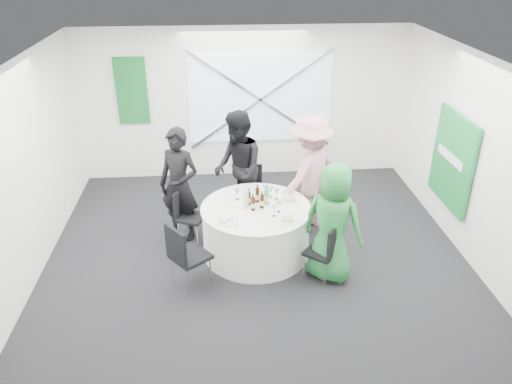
{
  "coord_description": "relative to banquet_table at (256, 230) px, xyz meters",
  "views": [
    {
      "loc": [
        -0.49,
        -5.91,
        4.13
      ],
      "look_at": [
        0.0,
        0.2,
        1.0
      ],
      "focal_mm": 35.0,
      "sensor_mm": 36.0,
      "label": 1
    }
  ],
  "objects": [
    {
      "name": "banquet_table",
      "position": [
        0.0,
        0.0,
        0.0
      ],
      "size": [
        1.56,
        1.56,
        0.76
      ],
      "color": "white",
      "rests_on": "floor"
    },
    {
      "name": "green_banner",
      "position": [
        -2.0,
        2.75,
        1.32
      ],
      "size": [
        0.55,
        0.04,
        1.2
      ],
      "primitive_type": "cube",
      "color": "#13632C",
      "rests_on": "wall_back"
    },
    {
      "name": "napkin",
      "position": [
        -0.43,
        -0.35,
        0.42
      ],
      "size": [
        0.2,
        0.2,
        0.05
      ],
      "primitive_type": "cube",
      "rotation": [
        0.0,
        0.0,
        0.73
      ],
      "color": "white",
      "rests_on": "plate_front_left"
    },
    {
      "name": "chair_front_left",
      "position": [
        -0.97,
        -0.76,
        0.18
      ],
      "size": [
        0.61,
        0.61,
        0.96
      ],
      "rotation": [
        0.0,
        0.0,
        2.23
      ],
      "color": "black",
      "rests_on": "floor"
    },
    {
      "name": "window_brace_a",
      "position": [
        0.3,
        2.72,
        1.12
      ],
      "size": [
        2.63,
        0.05,
        1.84
      ],
      "primitive_type": "cube",
      "rotation": [
        0.0,
        0.97,
        0.0
      ],
      "color": "silver",
      "rests_on": "window_panel"
    },
    {
      "name": "beer_bottle_b",
      "position": [
        0.03,
        0.15,
        0.49
      ],
      "size": [
        0.06,
        0.06,
        0.28
      ],
      "color": "#351909",
      "rests_on": "banquet_table"
    },
    {
      "name": "plate_front_left",
      "position": [
        -0.39,
        -0.36,
        0.39
      ],
      "size": [
        0.28,
        0.28,
        0.01
      ],
      "color": "white",
      "rests_on": "banquet_table"
    },
    {
      "name": "wall_right",
      "position": [
        3.0,
        -0.2,
        1.02
      ],
      "size": [
        0.0,
        6.0,
        6.0
      ],
      "primitive_type": "plane",
      "rotation": [
        1.57,
        0.0,
        -1.57
      ],
      "color": "white",
      "rests_on": "floor"
    },
    {
      "name": "wall_back",
      "position": [
        0.0,
        2.8,
        1.02
      ],
      "size": [
        6.0,
        0.0,
        6.0
      ],
      "primitive_type": "plane",
      "rotation": [
        1.57,
        0.0,
        0.0
      ],
      "color": "white",
      "rests_on": "floor"
    },
    {
      "name": "wine_glass_c",
      "position": [
        0.3,
        -0.16,
        0.5
      ],
      "size": [
        0.07,
        0.07,
        0.17
      ],
      "color": "white",
      "rests_on": "banquet_table"
    },
    {
      "name": "chair_back",
      "position": [
        0.01,
        1.14,
        0.12
      ],
      "size": [
        0.4,
        0.41,
        0.86
      ],
      "rotation": [
        0.0,
        0.0,
        -0.01
      ],
      "color": "black",
      "rests_on": "floor"
    },
    {
      "name": "knife_c",
      "position": [
        0.53,
        -0.23,
        0.38
      ],
      "size": [
        0.11,
        0.12,
        0.01
      ],
      "primitive_type": "cube",
      "rotation": [
        0.0,
        0.0,
        -0.72
      ],
      "color": "silver",
      "rests_on": "banquet_table"
    },
    {
      "name": "chair_front_right",
      "position": [
        0.87,
        -0.71,
        0.11
      ],
      "size": [
        0.54,
        0.54,
        0.84
      ],
      "rotation": [
        0.0,
        0.0,
        4.03
      ],
      "color": "black",
      "rests_on": "floor"
    },
    {
      "name": "knife_a",
      "position": [
        -0.33,
        -0.47,
        0.38
      ],
      "size": [
        0.1,
        0.13,
        0.01
      ],
      "primitive_type": "cube",
      "rotation": [
        0.0,
        0.0,
        -2.49
      ],
      "color": "silver",
      "rests_on": "banquet_table"
    },
    {
      "name": "person_woman_pink",
      "position": [
        0.88,
        0.72,
        0.53
      ],
      "size": [
        1.26,
        1.17,
        1.82
      ],
      "primitive_type": "imported",
      "rotation": [
        0.0,
        0.0,
        -2.46
      ],
      "color": "pink",
      "rests_on": "floor"
    },
    {
      "name": "beer_bottle_d",
      "position": [
        -0.05,
        -0.08,
        0.48
      ],
      "size": [
        0.06,
        0.06,
        0.26
      ],
      "color": "#351909",
      "rests_on": "banquet_table"
    },
    {
      "name": "person_man_back_left",
      "position": [
        -1.09,
        0.56,
        0.49
      ],
      "size": [
        0.76,
        0.66,
        1.75
      ],
      "primitive_type": "imported",
      "rotation": [
        0.0,
        0.0,
        -0.47
      ],
      "color": "black",
      "rests_on": "floor"
    },
    {
      "name": "knife_b",
      "position": [
        0.38,
        0.43,
        0.38
      ],
      "size": [
        0.09,
        0.14,
        0.01
      ],
      "primitive_type": "cube",
      "rotation": [
        0.0,
        0.0,
        0.55
      ],
      "color": "silver",
      "rests_on": "banquet_table"
    },
    {
      "name": "wine_glass_a",
      "position": [
        0.16,
        0.34,
        0.5
      ],
      "size": [
        0.07,
        0.07,
        0.17
      ],
      "color": "white",
      "rests_on": "banquet_table"
    },
    {
      "name": "plate_front_right",
      "position": [
        0.38,
        -0.4,
        0.4
      ],
      "size": [
        0.25,
        0.25,
        0.04
      ],
      "color": "white",
      "rests_on": "banquet_table"
    },
    {
      "name": "wine_glass_d",
      "position": [
        0.24,
        0.3,
        0.5
      ],
      "size": [
        0.07,
        0.07,
        0.17
      ],
      "color": "white",
      "rests_on": "banquet_table"
    },
    {
      "name": "window_brace_b",
      "position": [
        0.3,
        2.72,
        1.12
      ],
      "size": [
        2.63,
        0.05,
        1.84
      ],
      "primitive_type": "cube",
      "rotation": [
        0.0,
        -0.97,
        0.0
      ],
      "color": "silver",
      "rests_on": "window_panel"
    },
    {
      "name": "person_man_back",
      "position": [
        -0.2,
        0.99,
        0.54
      ],
      "size": [
        0.66,
        0.97,
        1.83
      ],
      "primitive_type": "imported",
      "rotation": [
        0.0,
        0.0,
        -1.37
      ],
      "color": "black",
      "rests_on": "floor"
    },
    {
      "name": "chair_back_left",
      "position": [
        -1.01,
        0.44,
        0.1
      ],
      "size": [
        0.5,
        0.49,
        0.83
      ],
      "rotation": [
        0.0,
        0.0,
        1.16
      ],
      "color": "black",
      "rests_on": "floor"
    },
    {
      "name": "wine_glass_b",
      "position": [
        0.22,
        -0.27,
        0.5
      ],
      "size": [
        0.07,
        0.07,
        0.17
      ],
      "color": "white",
      "rests_on": "banquet_table"
    },
    {
      "name": "chair_back_right",
      "position": [
        0.93,
        0.59,
        0.19
      ],
      "size": [
        0.61,
        0.61,
        0.98
      ],
      "rotation": [
        0.0,
        0.0,
        -1.01
      ],
      "color": "black",
      "rests_on": "floor"
    },
    {
      "name": "plate_back",
      "position": [
        0.1,
        0.56,
        0.39
      ],
      "size": [
        0.28,
        0.28,
        0.01
      ],
      "color": "white",
      "rests_on": "banquet_table"
    },
    {
      "name": "wine_glass_e",
      "position": [
        0.31,
        0.22,
        0.5
      ],
      "size": [
        0.07,
        0.07,
        0.17
      ],
      "color": "white",
      "rests_on": "banquet_table"
    },
    {
      "name": "floor",
      "position": [
        0.0,
        -0.2,
        -0.38
      ],
      "size": [
        6.0,
        6.0,
        0.0
      ],
      "primitive_type": "plane",
      "color": "black",
      "rests_on": "ground"
    },
    {
      "name": "clear_water_bottle",
      "position": [
        -0.14,
        0.0,
        0.5
      ],
      "size": [
        0.08,
        0.08,
        0.31
      ],
      "color": "silver",
      "rests_on": "banquet_table"
    },
    {
      "name": "wall_front",
      "position": [
        0.0,
        -3.2,
        1.02
      ],
      "size": [
        6.0,
        0.0,
        6.0
      ],
      "primitive_type": "plane",
      "rotation": [
        -1.57,
        0.0,
        0.0
      ],
      "color": "white",
      "rests_on": "floor"
    },
    {
      "name": "person_woman_green",
      "position": [
        0.95,
        -0.63,
        0.45
      ],
      "size": [
        0.97,
        0.89,
        1.66
      ],
      "primitive_type": "imported",
      "rotation": [
        0.0,
        0.0,
        2.55
      ],
      "color": "#25883A",
      "rests_on": "floor"
    },
    {
      "name": "wine_glass_f",
      "position": [
        -0.25,
        0.26,
        0.5
      ],
      "size": [
        0.07,
        0.07,
        0.17
      ],
      "color": "white",
      "rests_on": "banquet_table"
    },
    {
      "name": "fork_a",
      "position": [
        -0.52,
        -0.25,
        0.38
      ],
      "size": [
        0.11,
        0.12,
        0.01
      ],
      "primitive_type": "cube",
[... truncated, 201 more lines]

